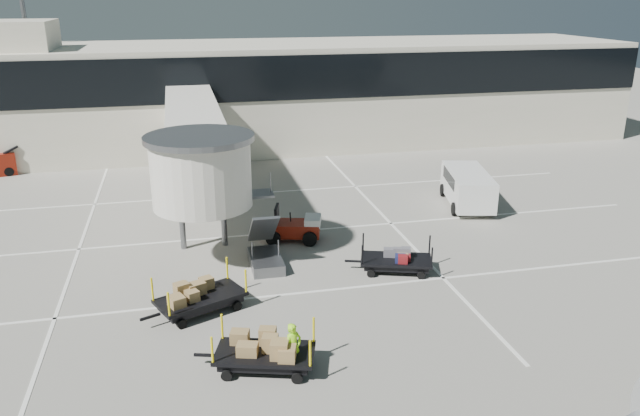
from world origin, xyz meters
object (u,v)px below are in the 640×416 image
(suitcase_cart, at_px, (396,260))
(ground_worker, at_px, (293,348))
(box_cart_near, at_px, (262,353))
(box_cart_far, at_px, (197,298))
(baggage_tug, at_px, (294,228))
(minivan, at_px, (467,185))

(suitcase_cart, bearing_deg, ground_worker, -113.42)
(box_cart_near, xyz_separation_m, box_cart_far, (-1.92, 4.45, 0.02))
(suitcase_cart, height_order, box_cart_near, box_cart_near)
(baggage_tug, xyz_separation_m, ground_worker, (-2.16, -11.28, 0.21))
(baggage_tug, distance_m, box_cart_far, 8.27)
(minivan, bearing_deg, suitcase_cart, -118.85)
(box_cart_far, xyz_separation_m, minivan, (15.97, 9.78, 0.60))
(suitcase_cart, relative_size, ground_worker, 2.27)
(ground_worker, relative_size, minivan, 0.30)
(baggage_tug, xyz_separation_m, box_cart_near, (-3.15, -10.98, -0.06))
(suitcase_cart, height_order, minivan, minivan)
(baggage_tug, distance_m, box_cart_near, 11.43)
(minivan, bearing_deg, baggage_tug, -150.19)
(baggage_tug, xyz_separation_m, suitcase_cart, (3.75, -4.67, -0.12))
(baggage_tug, relative_size, box_cart_near, 0.73)
(baggage_tug, relative_size, minivan, 0.53)
(suitcase_cart, xyz_separation_m, ground_worker, (-5.91, -6.61, 0.33))
(suitcase_cart, xyz_separation_m, box_cart_far, (-8.83, -1.86, 0.08))
(box_cart_far, bearing_deg, box_cart_near, -90.49)
(suitcase_cart, bearing_deg, box_cart_far, -149.73)
(box_cart_far, height_order, minivan, minivan)
(box_cart_near, bearing_deg, minivan, 62.15)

